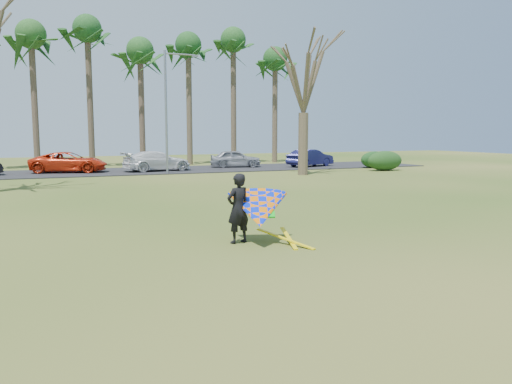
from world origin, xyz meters
name	(u,v)px	position (x,y,z in m)	size (l,w,h in m)	color
ground	(288,246)	(0.00, 0.00, 0.00)	(100.00, 100.00, 0.00)	#1F470F
parking_strip	(130,171)	(0.00, 25.00, 0.03)	(46.00, 7.00, 0.06)	black
palm_4	(31,36)	(-6.00, 31.00, 9.85)	(4.84, 4.84, 11.54)	#453529
palm_5	(87,31)	(-2.00, 31.00, 10.52)	(4.84, 4.84, 12.24)	#4B3C2D
palm_6	(140,52)	(2.00, 31.00, 9.17)	(4.84, 4.84, 10.84)	#4A382C
palm_7	(188,47)	(6.00, 31.00, 9.85)	(4.84, 4.84, 11.54)	brown
palm_8	(233,42)	(10.00, 31.00, 10.52)	(4.84, 4.84, 12.24)	brown
palm_9	(275,60)	(14.00, 31.00, 9.17)	(4.84, 4.84, 10.84)	#4B3C2D
bare_tree_right	(304,72)	(10.00, 18.00, 6.57)	(6.27, 6.27, 9.21)	brown
streetlight	(168,106)	(2.16, 22.00, 4.46)	(2.28, 0.18, 8.00)	gray
hedge_near	(385,161)	(17.12, 18.88, 0.71)	(2.84, 1.29, 1.42)	#193B15
hedge_far	(374,160)	(18.08, 21.46, 0.65)	(2.32, 1.09, 1.29)	#143816
car_2	(69,162)	(-3.95, 25.23, 0.75)	(2.28, 4.94, 1.37)	red
car_3	(157,161)	(1.80, 24.24, 0.75)	(1.93, 4.75, 1.38)	white
car_4	(235,158)	(8.20, 25.73, 0.73)	(1.58, 3.92, 1.34)	gray
car_5	(310,158)	(13.91, 24.11, 0.74)	(1.43, 4.11, 1.36)	#1A1B50
kite_flyer	(256,210)	(-0.59, 0.56, 0.85)	(2.13, 2.39, 2.02)	black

